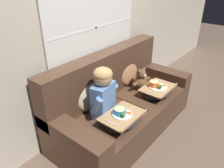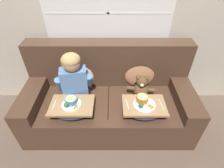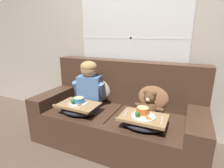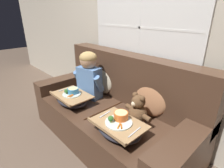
% 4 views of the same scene
% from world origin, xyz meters
% --- Properties ---
extents(ground_plane, '(14.00, 14.00, 0.00)m').
position_xyz_m(ground_plane, '(0.00, 0.00, 0.00)').
color(ground_plane, brown).
extents(wall_back_with_window, '(8.00, 0.08, 2.60)m').
position_xyz_m(wall_back_with_window, '(0.00, 0.52, 1.30)').
color(wall_back_with_window, beige).
rests_on(wall_back_with_window, ground_plane).
extents(couch, '(1.99, 0.88, 0.99)m').
position_xyz_m(couch, '(0.00, 0.08, 0.34)').
color(couch, '#4C3323').
rests_on(couch, ground_plane).
extents(throw_pillow_behind_child, '(0.43, 0.21, 0.44)m').
position_xyz_m(throw_pillow_behind_child, '(-0.39, 0.25, 0.62)').
color(throw_pillow_behind_child, '#C1B293').
rests_on(throw_pillow_behind_child, couch).
extents(throw_pillow_behind_teddy, '(0.39, 0.19, 0.41)m').
position_xyz_m(throw_pillow_behind_teddy, '(0.39, 0.25, 0.62)').
color(throw_pillow_behind_teddy, '#B2754C').
rests_on(throw_pillow_behind_teddy, couch).
extents(child_figure, '(0.43, 0.24, 0.58)m').
position_xyz_m(child_figure, '(-0.39, 0.03, 0.74)').
color(child_figure, '#5B84BC').
rests_on(child_figure, couch).
extents(teddy_bear, '(0.33, 0.23, 0.31)m').
position_xyz_m(teddy_bear, '(0.39, 0.03, 0.55)').
color(teddy_bear, brown).
rests_on(teddy_bear, couch).
extents(lap_tray_child, '(0.47, 0.33, 0.18)m').
position_xyz_m(lap_tray_child, '(-0.39, -0.23, 0.48)').
color(lap_tray_child, '#2D2D38').
rests_on(lap_tray_child, child_figure).
extents(lap_tray_teddy, '(0.46, 0.33, 0.19)m').
position_xyz_m(lap_tray_teddy, '(0.39, -0.22, 0.48)').
color(lap_tray_teddy, '#2D2D38').
rests_on(lap_tray_teddy, teddy_bear).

